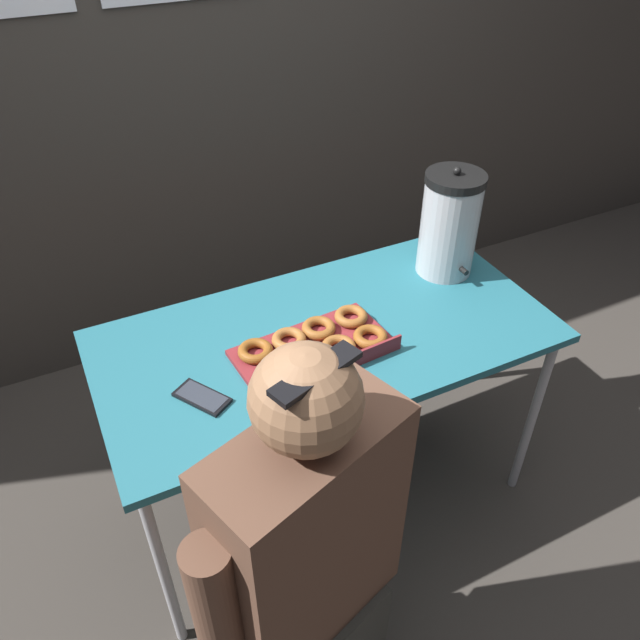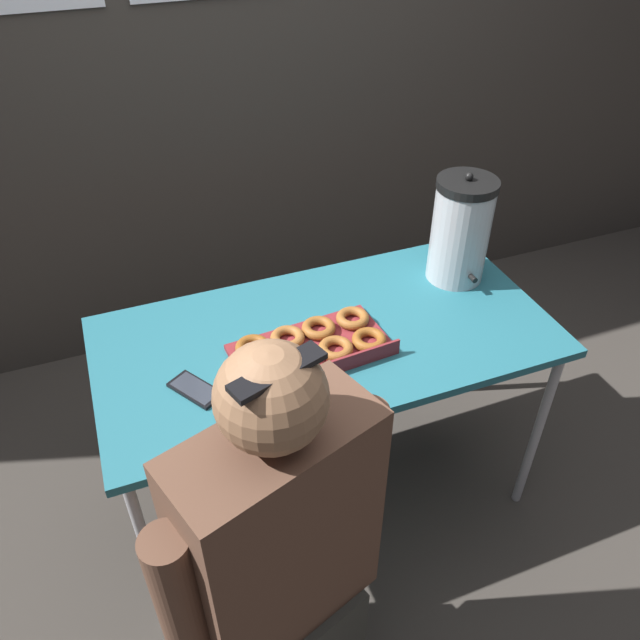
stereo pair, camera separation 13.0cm
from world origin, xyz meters
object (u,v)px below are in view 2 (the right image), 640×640
(coffee_urn, at_px, (461,230))
(donut_box, at_px, (312,346))
(cell_phone, at_px, (195,389))
(person_seated, at_px, (283,571))

(coffee_urn, bearing_deg, donut_box, -161.72)
(cell_phone, relative_size, person_seated, 0.13)
(coffee_urn, bearing_deg, person_seated, -139.53)
(cell_phone, bearing_deg, coffee_urn, -18.46)
(donut_box, xyz_separation_m, coffee_urn, (0.60, 0.20, 0.16))
(donut_box, distance_m, coffee_urn, 0.65)
(donut_box, bearing_deg, coffee_urn, 13.87)
(donut_box, relative_size, cell_phone, 2.80)
(donut_box, bearing_deg, cell_phone, -178.46)
(donut_box, bearing_deg, person_seated, -121.21)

